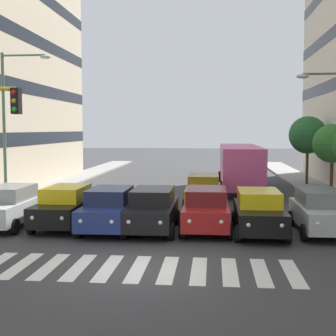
{
  "coord_description": "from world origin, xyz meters",
  "views": [
    {
      "loc": [
        -2.18,
        13.66,
        4.13
      ],
      "look_at": [
        -0.15,
        -7.85,
        2.36
      ],
      "focal_mm": 50.81,
      "sensor_mm": 36.0,
      "label": 1
    }
  ],
  "objects": [
    {
      "name": "street_tree_3",
      "position": [
        -9.04,
        -21.71,
        3.7
      ],
      "size": [
        2.73,
        2.73,
        4.93
      ],
      "color": "#513823",
      "rests_on": "sidewalk_left"
    },
    {
      "name": "car_5",
      "position": [
        4.01,
        -5.7,
        0.89
      ],
      "size": [
        2.02,
        4.44,
        1.72
      ],
      "color": "black",
      "rests_on": "ground_plane"
    },
    {
      "name": "car_4",
      "position": [
        2.01,
        -5.23,
        0.89
      ],
      "size": [
        2.02,
        4.44,
        1.72
      ],
      "color": "navy",
      "rests_on": "ground_plane"
    },
    {
      "name": "car_2",
      "position": [
        -1.93,
        -5.56,
        0.89
      ],
      "size": [
        2.02,
        4.44,
        1.72
      ],
      "color": "maroon",
      "rests_on": "ground_plane"
    },
    {
      "name": "ground_plane",
      "position": [
        0.0,
        0.0,
        0.0
      ],
      "size": [
        180.0,
        180.0,
        0.0
      ],
      "primitive_type": "plane",
      "color": "#38383A"
    },
    {
      "name": "bus_behind_traffic",
      "position": [
        -4.01,
        -18.71,
        1.86
      ],
      "size": [
        2.78,
        10.5,
        3.0
      ],
      "color": "#DB5193",
      "rests_on": "ground_plane"
    },
    {
      "name": "car_1",
      "position": [
        -4.01,
        -5.11,
        0.89
      ],
      "size": [
        2.02,
        4.44,
        1.72
      ],
      "color": "black",
      "rests_on": "ground_plane"
    },
    {
      "name": "car_0",
      "position": [
        -6.48,
        -5.53,
        0.89
      ],
      "size": [
        2.02,
        4.44,
        1.72
      ],
      "color": "#B2B7BC",
      "rests_on": "ground_plane"
    },
    {
      "name": "street_lamp_right",
      "position": [
        8.11,
        -9.87,
        4.86
      ],
      "size": [
        2.61,
        0.28,
        7.85
      ],
      "color": "#4C6B56",
      "rests_on": "sidewalk_right"
    },
    {
      "name": "car_row2_0",
      "position": [
        -1.71,
        -11.37,
        0.89
      ],
      "size": [
        2.02,
        4.44,
        1.72
      ],
      "color": "gold",
      "rests_on": "ground_plane"
    },
    {
      "name": "crosswalk_markings",
      "position": [
        0.0,
        0.0,
        0.0
      ],
      "size": [
        9.45,
        2.8,
        0.01
      ],
      "color": "silver",
      "rests_on": "ground_plane"
    },
    {
      "name": "car_3",
      "position": [
        0.24,
        -5.23,
        0.89
      ],
      "size": [
        2.02,
        4.44,
        1.72
      ],
      "color": "black",
      "rests_on": "ground_plane"
    },
    {
      "name": "car_6",
      "position": [
        6.44,
        -5.55,
        0.89
      ],
      "size": [
        2.02,
        4.44,
        1.72
      ],
      "color": "#B2B7BC",
      "rests_on": "ground_plane"
    },
    {
      "name": "street_tree_2",
      "position": [
        -9.31,
        -15.59,
        3.26
      ],
      "size": [
        2.34,
        2.34,
        4.3
      ],
      "color": "#513823",
      "rests_on": "sidewalk_left"
    }
  ]
}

